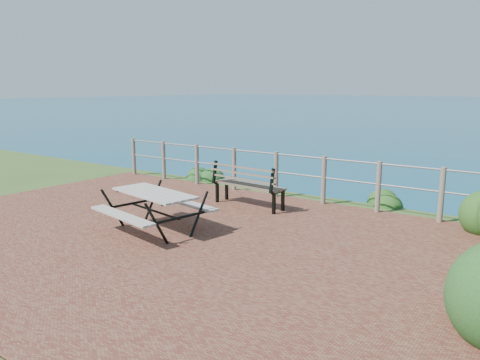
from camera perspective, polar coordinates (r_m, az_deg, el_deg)
name	(u,v)px	position (r m, az deg, el deg)	size (l,w,h in m)	color
ground	(170,235)	(7.88, -8.49, -6.65)	(10.00, 7.00, 0.12)	brown
safety_railing	(276,172)	(10.33, 4.43, 1.01)	(9.40, 0.10, 1.00)	#6B5B4C
picnic_table	(155,207)	(7.95, -10.37, -3.28)	(1.69, 1.37, 0.67)	#9B948B
park_bench	(249,179)	(9.42, 1.09, 0.16)	(1.62, 0.52, 0.90)	brown
shrub_lip_west	(204,179)	(12.45, -4.43, 0.08)	(0.75, 0.75, 0.48)	#1B4A1D
shrub_lip_east	(390,204)	(10.27, 17.85, -2.84)	(0.69, 0.69, 0.40)	#164818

